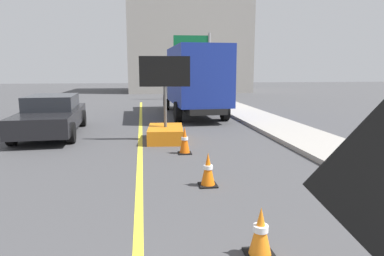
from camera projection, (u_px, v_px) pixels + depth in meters
lane_center_stripe at (139, 191)px, 6.50m from camera, size 0.14×36.00×0.01m
arrow_board_trailer at (165, 126)px, 11.04m from camera, size 1.60×1.88×2.70m
box_truck at (193, 79)px, 16.93m from camera, size 2.64×7.42×3.33m
pickup_car at (52, 115)px, 12.13m from camera, size 2.18×5.14×1.38m
highway_guide_sign at (199, 54)px, 25.69m from camera, size 2.79×0.26×5.00m
far_building_block at (186, 47)px, 36.47m from camera, size 12.14×8.94×9.39m
traffic_cone_near_sign at (260, 232)px, 4.19m from camera, size 0.36×0.36×0.63m
traffic_cone_mid_lane at (208, 170)px, 6.74m from camera, size 0.36×0.36×0.68m
traffic_cone_far_lane at (185, 141)px, 9.35m from camera, size 0.36×0.36×0.74m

